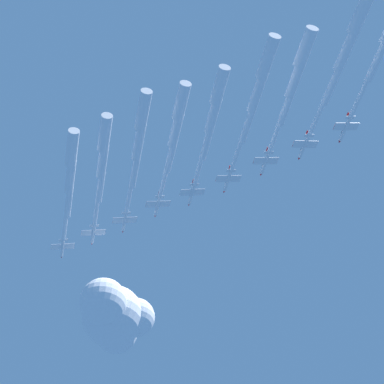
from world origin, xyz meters
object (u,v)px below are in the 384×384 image
Objects in this scene: jet_port_inner at (102,161)px; jet_starboard_inner at (138,142)px; jet_port_mid at (175,131)px; jet_starboard_mid at (212,116)px; jet_lead at (70,176)px; jet_trail_port at (346,49)px; jet_port_outer at (257,92)px; jet_starboard_outer at (295,80)px.

jet_port_inner is 14.26m from jet_starboard_inner.
jet_port_mid reaches higher than jet_port_inner.
jet_starboard_mid is at bearing -116.28° from jet_port_mid.
jet_lead reaches higher than jet_trail_port.
jet_starboard_mid is 15.12m from jet_port_outer.
jet_trail_port reaches higher than jet_starboard_mid.
jet_starboard_outer is (-26.72, -58.37, -0.62)m from jet_port_inner.
jet_port_mid is 0.95× the size of jet_port_outer.
jet_starboard_inner is 50.06m from jet_starboard_outer.
jet_port_inner reaches higher than jet_starboard_inner.
jet_starboard_inner is 1.12× the size of jet_starboard_outer.
jet_trail_port is at bearing -116.33° from jet_port_outer.
jet_lead is at bearing 65.58° from jet_starboard_mid.
jet_lead is 26.34m from jet_starboard_inner.
jet_port_inner is 1.08× the size of jet_starboard_outer.
jet_port_inner is 1.05× the size of jet_starboard_mid.
jet_starboard_outer is at bearing -115.43° from jet_port_mid.
jet_lead is at bearing 65.38° from jet_starboard_outer.
jet_starboard_mid is 0.94× the size of jet_port_outer.
jet_starboard_mid is at bearing 61.59° from jet_trail_port.
jet_trail_port is (-19.84, -36.68, 0.13)m from jet_starboard_mid.
jet_starboard_inner reaches higher than jet_starboard_outer.
jet_port_outer is (-28.91, -58.81, -1.15)m from jet_lead.
jet_starboard_mid is 0.94× the size of jet_trail_port.
jet_trail_port is at bearing -116.22° from jet_lead.
jet_port_inner is at bearing 65.69° from jet_starboard_mid.
jet_port_mid is at bearing 60.57° from jet_port_outer.
jet_port_mid is 38.46m from jet_starboard_outer.
jet_port_mid is (-15.29, -34.67, 1.11)m from jet_lead.
jet_trail_port is (-25.44, -48.03, -1.31)m from jet_port_mid.
jet_starboard_mid reaches higher than jet_port_outer.
jet_port_mid is 12.74m from jet_starboard_mid.
jet_port_mid is 1.04× the size of jet_starboard_outer.
jet_lead is 0.98× the size of jet_starboard_inner.
jet_starboard_inner is 24.31m from jet_starboard_mid.
jet_lead is at bearing 62.00° from jet_starboard_inner.
jet_lead is 37.91m from jet_port_mid.
jet_port_inner is 53.44m from jet_port_outer.
jet_lead reaches higher than jet_port_outer.
jet_starboard_mid is at bearing 57.93° from jet_port_outer.
jet_port_inner is at bearing 63.56° from jet_trail_port.
jet_starboard_outer reaches higher than jet_trail_port.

